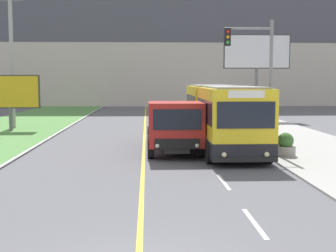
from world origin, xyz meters
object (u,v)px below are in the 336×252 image
at_px(planter_round_near, 285,146).
at_px(planter_round_second, 266,135).
at_px(dump_truck, 174,128).
at_px(billboard_large, 257,54).
at_px(city_bus, 221,116).
at_px(billboard_small, 10,93).
at_px(utility_pole_far, 12,56).
at_px(traffic_light_mast, 258,69).

bearing_deg(planter_round_near, planter_round_second, 87.12).
height_order(dump_truck, billboard_large, billboard_large).
distance_m(city_bus, planter_round_near, 4.23).
bearing_deg(planter_round_second, planter_round_near, -92.88).
xyz_separation_m(billboard_large, billboard_small, (-18.63, -7.96, -3.04)).
bearing_deg(planter_round_near, utility_pole_far, 139.11).
distance_m(billboard_large, planter_round_near, 20.50).
bearing_deg(traffic_light_mast, planter_round_near, -52.94).
bearing_deg(billboard_large, traffic_light_mast, -103.08).
xyz_separation_m(dump_truck, billboard_large, (8.13, 18.45, 4.38)).
bearing_deg(billboard_large, planter_round_second, -101.24).
distance_m(planter_round_near, planter_round_second, 4.35).
xyz_separation_m(traffic_light_mast, planter_round_second, (1.21, 3.02, -3.41)).
distance_m(traffic_light_mast, planter_round_near, 3.78).
relative_size(utility_pole_far, planter_round_near, 9.83).
relative_size(city_bus, planter_round_near, 11.66).
xyz_separation_m(utility_pole_far, traffic_light_mast, (14.75, -12.32, -1.22)).
bearing_deg(city_bus, traffic_light_mast, -56.12).
relative_size(city_bus, traffic_light_mast, 1.95).
height_order(utility_pole_far, planter_round_near, utility_pole_far).
xyz_separation_m(dump_truck, planter_round_near, (4.88, -1.15, -0.72)).
height_order(planter_round_near, planter_round_second, planter_round_near).
distance_m(city_bus, dump_truck, 3.37).
bearing_deg(traffic_light_mast, dump_truck, -177.47).
bearing_deg(billboard_large, dump_truck, -113.79).
distance_m(city_bus, billboard_small, 15.47).
relative_size(traffic_light_mast, planter_round_second, 6.12).
bearing_deg(traffic_light_mast, billboard_large, 76.92).
height_order(traffic_light_mast, planter_round_near, traffic_light_mast).
relative_size(planter_round_near, planter_round_second, 1.02).
bearing_deg(planter_round_second, city_bus, -158.78).
height_order(dump_truck, planter_round_near, dump_truck).
relative_size(traffic_light_mast, billboard_large, 0.85).
distance_m(dump_truck, planter_round_second, 6.06).
bearing_deg(city_bus, billboard_large, 70.98).
relative_size(dump_truck, billboard_large, 0.90).
xyz_separation_m(city_bus, utility_pole_far, (-13.40, 10.30, 3.55)).
distance_m(dump_truck, billboard_large, 20.63).
xyz_separation_m(billboard_large, planter_round_second, (-3.03, -15.25, -5.10)).
xyz_separation_m(utility_pole_far, planter_round_near, (15.75, -13.64, -4.62)).
height_order(billboard_large, planter_round_near, billboard_large).
xyz_separation_m(dump_truck, planter_round_second, (5.10, 3.19, -0.72)).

